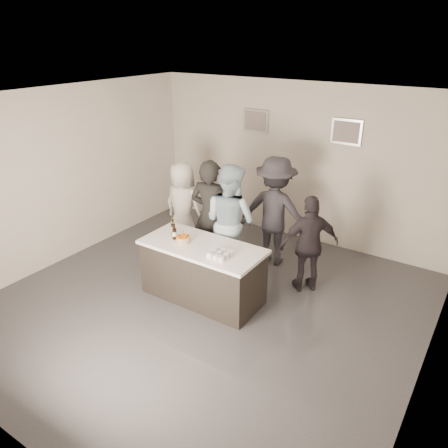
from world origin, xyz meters
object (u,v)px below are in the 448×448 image
Objects in this scene: person_main_black at (210,216)px; person_guest_right at (310,244)px; person_main_blue at (230,221)px; beer_bottle_a at (173,226)px; person_guest_left at (183,206)px; bar_counter at (203,272)px; person_guest_back at (275,212)px; beer_bottle_b at (174,231)px; cake at (183,240)px.

person_main_black is 1.69m from person_guest_right.
beer_bottle_a is at bearing 63.35° from person_main_blue.
person_guest_left is at bearing -31.54° from person_main_black.
bar_counter is at bearing -6.80° from beer_bottle_a.
bar_counter is 0.97× the size of person_guest_back.
bar_counter is at bearing 6.67° from beer_bottle_b.
person_main_black is 1.17× the size of person_guest_left.
person_guest_right is (1.23, 1.12, 0.34)m from bar_counter.
person_guest_left reaches higher than beer_bottle_a.
person_main_blue is (0.42, 0.91, -0.07)m from beer_bottle_b.
beer_bottle_b is 0.14× the size of person_main_blue.
beer_bottle_b is 0.16× the size of person_guest_left.
beer_bottle_a is (-0.31, 0.14, 0.09)m from cake.
person_main_blue reaches higher than cake.
person_guest_right is (1.83, 1.04, -0.24)m from beer_bottle_a.
person_main_blue reaches higher than person_guest_back.
person_main_black reaches higher than person_guest_back.
cake is at bearing -4.06° from beer_bottle_b.
person_guest_left is 0.86× the size of person_guest_back.
person_main_blue reaches higher than person_guest_right.
beer_bottle_a is 0.16× the size of person_guest_right.
person_main_blue is (-0.06, 0.85, 0.51)m from bar_counter.
person_main_blue is 1.00× the size of person_guest_back.
person_guest_back is (0.78, 0.81, -0.01)m from person_main_black.
beer_bottle_a is at bearing -13.30° from person_guest_right.
person_guest_left is at bearing 128.74° from cake.
person_main_blue is 1.32m from person_guest_right.
person_guest_back is (0.96, 1.56, -0.07)m from beer_bottle_a.
person_main_blue is (0.24, 0.92, 0.03)m from cake.
person_main_black is at bearing 86.89° from beer_bottle_b.
person_guest_left is (-0.86, 1.28, -0.20)m from beer_bottle_b.
person_guest_left is (-1.33, 1.22, 0.38)m from bar_counter.
person_main_black reaches higher than person_guest_left.
person_guest_right is at bearing 37.84° from cake.
person_guest_right is at bearing 178.07° from person_guest_left.
person_guest_right reaches higher than beer_bottle_b.
person_main_blue reaches higher than person_guest_left.
cake is at bearing 83.77° from person_main_blue.
beer_bottle_a is 0.14× the size of person_guest_back.
person_guest_right is at bearing 139.52° from person_guest_back.
person_main_blue reaches higher than bar_counter.
person_guest_back is at bearing 77.77° from bar_counter.
person_guest_back is (0.83, 1.69, -0.07)m from beer_bottle_b.
beer_bottle_b is at bearing 175.94° from cake.
person_guest_right is (2.56, -0.11, -0.04)m from person_guest_left.
beer_bottle_a is 2.12m from person_guest_right.
person_main_blue is 1.16× the size of person_guest_left.
person_guest_left reaches higher than bar_counter.
person_guest_back is (1.69, 0.41, 0.13)m from person_guest_left.
beer_bottle_a is 0.16× the size of person_guest_left.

